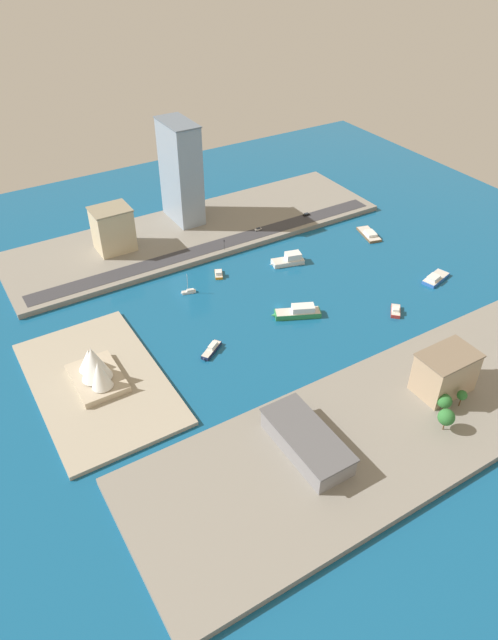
{
  "coord_description": "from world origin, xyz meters",
  "views": [
    {
      "loc": [
        -201.18,
        140.58,
        176.32
      ],
      "look_at": [
        -3.86,
        20.59,
        1.62
      ],
      "focal_mm": 32.14,
      "sensor_mm": 36.0,
      "label": 1
    }
  ],
  "objects": [
    {
      "name": "ferry_white_commuter",
      "position": [
        33.1,
        -29.49,
        2.48
      ],
      "size": [
        12.1,
        21.04,
        6.54
      ],
      "color": "silver",
      "rests_on": "ground_plane"
    },
    {
      "name": "catamaran_blue",
      "position": [
        -24.65,
        -89.39,
        1.38
      ],
      "size": [
        12.17,
        20.29,
        3.98
      ],
      "color": "blue",
      "rests_on": "ground_plane"
    },
    {
      "name": "ferry_green_doubledeck",
      "position": [
        -12.21,
        -4.22,
        2.43
      ],
      "size": [
        16.24,
        25.25,
        6.21
      ],
      "color": "#2D8C4C",
      "rests_on": "ground_plane"
    },
    {
      "name": "traffic_light_waterfront",
      "position": [
        62.02,
        -2.19,
        7.48
      ],
      "size": [
        0.36,
        0.36,
        6.5
      ],
      "color": "black",
      "rests_on": "quay_east"
    },
    {
      "name": "tower_tall_glass",
      "position": [
        111.76,
        0.14,
        34.71
      ],
      "size": [
        32.47,
        16.72,
        63.07
      ],
      "color": "#8C9EB2",
      "rests_on": "quay_east"
    },
    {
      "name": "water_taxi_orange",
      "position": [
        42.78,
        12.4,
        1.26
      ],
      "size": [
        10.43,
        7.69,
        3.52
      ],
      "color": "orange",
      "rests_on": "ground_plane"
    },
    {
      "name": "peninsula_point",
      "position": [
        -7.61,
        101.28,
        1.0
      ],
      "size": [
        89.78,
        53.65,
        2.0
      ],
      "primitive_type": "cube",
      "color": "#A89E89",
      "rests_on": "ground_plane"
    },
    {
      "name": "opera_landmark",
      "position": [
        -7.51,
        101.28,
        9.57
      ],
      "size": [
        28.83,
        20.34,
        18.85
      ],
      "color": "#BCAD93",
      "rests_on": "peninsula_point"
    },
    {
      "name": "warehouse_low_gray",
      "position": [
        -87.83,
        45.87,
        7.77
      ],
      "size": [
        40.42,
        17.55,
        9.2
      ],
      "color": "gray",
      "rests_on": "quay_west"
    },
    {
      "name": "barge_flat_brown",
      "position": [
        34.25,
        -91.8,
        1.2
      ],
      "size": [
        21.62,
        13.03,
        3.35
      ],
      "color": "brown",
      "rests_on": "ground_plane"
    },
    {
      "name": "ground_plane",
      "position": [
        0.0,
        0.0,
        0.0
      ],
      "size": [
        440.0,
        440.0,
        0.0
      ],
      "primitive_type": "plane",
      "color": "#145684"
    },
    {
      "name": "park_tree_cluster",
      "position": [
        -104.4,
        -11.84,
        9.33
      ],
      "size": [
        14.15,
        21.09,
        10.34
      ],
      "color": "brown",
      "rests_on": "quay_west"
    },
    {
      "name": "quay_east",
      "position": [
        93.96,
        0.0,
        1.57
      ],
      "size": [
        70.0,
        240.0,
        3.14
      ],
      "primitive_type": "cube",
      "color": "gray",
      "rests_on": "ground_plane"
    },
    {
      "name": "patrol_launch_navy",
      "position": [
        -14.1,
        47.76,
        1.27
      ],
      "size": [
        10.87,
        14.25,
        3.55
      ],
      "color": "#1E284C",
      "rests_on": "ground_plane"
    },
    {
      "name": "apartment_midrise_tan",
      "position": [
        -90.95,
        -23.53,
        12.91
      ],
      "size": [
        16.69,
        24.8,
        19.49
      ],
      "color": "tan",
      "rests_on": "quay_west"
    },
    {
      "name": "office_block_beige",
      "position": [
        96.91,
        53.0,
        16.33
      ],
      "size": [
        18.77,
        22.31,
        26.33
      ],
      "color": "#C6B793",
      "rests_on": "quay_east"
    },
    {
      "name": "van_white",
      "position": [
        71.94,
        -32.3,
        4.04
      ],
      "size": [
        1.85,
        4.44,
        1.54
      ],
      "color": "black",
      "rests_on": "road_strip"
    },
    {
      "name": "tugboat_red",
      "position": [
        -36.12,
        -48.91,
        1.31
      ],
      "size": [
        10.86,
        10.56,
        3.64
      ],
      "color": "red",
      "rests_on": "ground_plane"
    },
    {
      "name": "quay_west",
      "position": [
        -93.96,
        0.0,
        1.57
      ],
      "size": [
        70.0,
        240.0,
        3.14
      ],
      "primitive_type": "cube",
      "color": "gray",
      "rests_on": "ground_plane"
    },
    {
      "name": "sailboat_small_white",
      "position": [
        35.88,
        34.79,
        1.01
      ],
      "size": [
        4.22,
        8.61,
        12.17
      ],
      "color": "white",
      "rests_on": "ground_plane"
    },
    {
      "name": "road_strip",
      "position": [
        68.85,
        0.0,
        3.21
      ],
      "size": [
        11.85,
        228.0,
        0.15
      ],
      "primitive_type": "cube",
      "color": "#38383D",
      "rests_on": "quay_east"
    },
    {
      "name": "suv_black",
      "position": [
        72.83,
        -70.47,
        4.03
      ],
      "size": [
        2.01,
        4.46,
        1.52
      ],
      "color": "black",
      "rests_on": "road_strip"
    }
  ]
}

